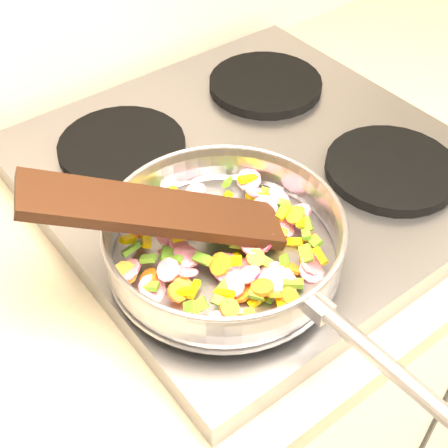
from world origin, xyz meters
TOP-DOWN VIEW (x-y plane):
  - cooktop at (-0.70, 1.67)m, footprint 0.60×0.60m
  - grate_fl at (-0.84, 1.52)m, footprint 0.19×0.19m
  - grate_fr at (-0.56, 1.52)m, footprint 0.19×0.19m
  - grate_bl at (-0.84, 1.81)m, footprint 0.19×0.19m
  - grate_br at (-0.56, 1.81)m, footprint 0.19×0.19m
  - saute_pan at (-0.86, 1.53)m, footprint 0.33×0.50m
  - vegetable_heap at (-0.86, 1.53)m, footprint 0.27×0.25m
  - wooden_spatula at (-0.92, 1.57)m, footprint 0.30×0.19m

SIDE VIEW (x-z plane):
  - cooktop at x=-0.70m, z-range 0.90..0.94m
  - grate_fl at x=-0.84m, z-range 0.94..0.96m
  - grate_fr at x=-0.56m, z-range 0.94..0.96m
  - grate_bl at x=-0.84m, z-range 0.94..0.96m
  - grate_br at x=-0.56m, z-range 0.94..0.96m
  - vegetable_heap at x=-0.86m, z-range 0.95..1.00m
  - saute_pan at x=-0.86m, z-range 0.96..1.02m
  - wooden_spatula at x=-0.92m, z-range 0.97..1.10m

